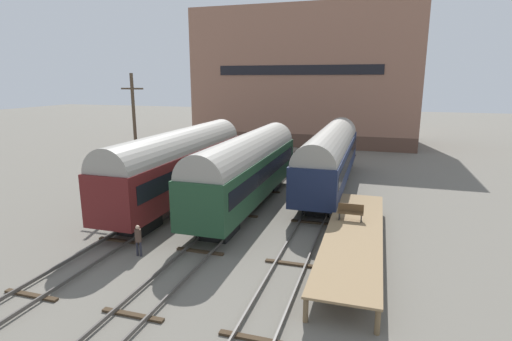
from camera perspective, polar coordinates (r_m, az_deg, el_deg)
ground_plane at (r=23.84m, az=-4.92°, el=-8.70°), size 200.00×200.00×0.00m
track_left at (r=25.90m, az=-14.99°, el=-6.99°), size 2.60×60.00×0.26m
track_middle at (r=23.78m, az=-4.93°, el=-8.38°), size 2.60×60.00×0.26m
track_right at (r=22.53m, az=6.74°, el=-9.67°), size 2.60×60.00×0.26m
train_car_navy at (r=32.79m, az=10.55°, el=2.29°), size 3.06×18.58×5.03m
train_car_maroon at (r=28.66m, az=-10.86°, el=1.15°), size 3.02×16.49×5.34m
train_car_green at (r=27.33m, az=-1.26°, el=0.57°), size 2.99×16.22×5.15m
station_platform at (r=21.45m, az=13.82°, el=-8.69°), size 2.84×14.09×1.08m
bench at (r=22.95m, az=13.36°, el=-5.73°), size 1.40×0.40×0.91m
person_worker at (r=21.16m, az=-16.48°, el=-9.19°), size 0.32×0.32×1.65m
utility_pole at (r=31.24m, az=-16.88°, el=5.00°), size 1.80×0.24×9.20m
warehouse_building at (r=58.94m, az=7.30°, el=13.03°), size 29.89×13.95×18.05m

